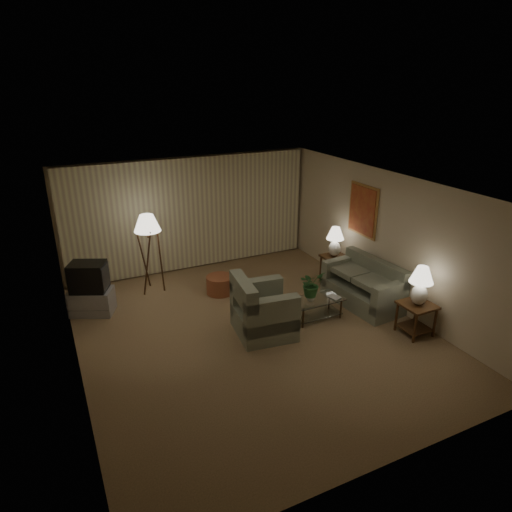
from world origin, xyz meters
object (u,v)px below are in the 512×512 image
Objects in this scene: sofa at (362,288)px; crt_tv at (88,277)px; tv_cabinet at (92,302)px; ottoman at (220,285)px; vase at (311,297)px; table_lamp_near at (421,282)px; coffee_table at (317,306)px; floor_lamp at (150,252)px; side_table_near at (416,313)px; armchair at (264,311)px; side_table_far at (333,264)px; table_lamp_far at (335,239)px.

crt_tv is (-5.05, 2.01, 0.41)m from sofa.
crt_tv is at bearing 0.00° from tv_cabinet.
sofa is 3.01m from ottoman.
sofa is 1.91× the size of tv_cabinet.
ottoman is 2.19m from vase.
ottoman is 3.59× the size of vase.
coffee_table is (-1.31, 1.25, -0.75)m from table_lamp_near.
sofa reaches higher than ottoman.
floor_lamp is (-2.57, 2.61, 0.63)m from coffee_table.
crt_tv is (-5.20, 3.36, 0.37)m from side_table_near.
vase reaches higher than ottoman.
table_lamp_near reaches higher than vase.
table_lamp_near reaches higher than sofa.
side_table_near is at bearing -8.27° from tv_cabinet.
floor_lamp reaches higher than ottoman.
coffee_table is 1.71× the size of ottoman.
tv_cabinet is at bearing 151.49° from coffee_table.
sofa is 3.02× the size of side_table_near.
sofa is at bearing -79.91° from armchair.
table_lamp_near is at bearing -44.84° from floor_lamp.
floor_lamp reaches higher than side_table_far.
crt_tv is 0.46× the size of floor_lamp.
armchair is 1.76× the size of table_lamp_near.
table_lamp_near is 4.13m from ottoman.
crt_tv reaches higher than sofa.
coffee_table is (-1.31, -1.35, -0.73)m from table_lamp_far.
crt_tv is at bearing 174.28° from ottoman.
table_lamp_far is at bearing -10.93° from ottoman.
sofa reaches higher than tv_cabinet.
vase is at bearing -81.49° from armchair.
vase is at bearing -58.56° from ottoman.
vase is (-1.46, 1.25, -0.53)m from table_lamp_near.
floor_lamp is 1.65m from ottoman.
side_table_near is 1.04× the size of ottoman.
armchair is 7.93× the size of vase.
table_lamp_far reaches higher than side_table_near.
vase is (-0.15, 0.00, 0.22)m from coffee_table.
sofa is 1.17m from coffee_table.
sofa is 1.05× the size of floor_lamp.
table_lamp_far is (2.47, 1.38, 0.56)m from armchair.
side_table_near is 1.92m from vase.
coffee_table reaches higher than ottoman.
table_lamp_near reaches higher than armchair.
floor_lamp reaches higher than crt_tv.
coffee_table is at bearing 136.38° from side_table_near.
tv_cabinet is at bearing 150.53° from vase.
ottoman is at bearing -130.19° from sofa.
sofa is 5.45m from crt_tv.
floor_lamp is (-3.88, 1.26, 0.50)m from side_table_far.
coffee_table is 2.25m from ottoman.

